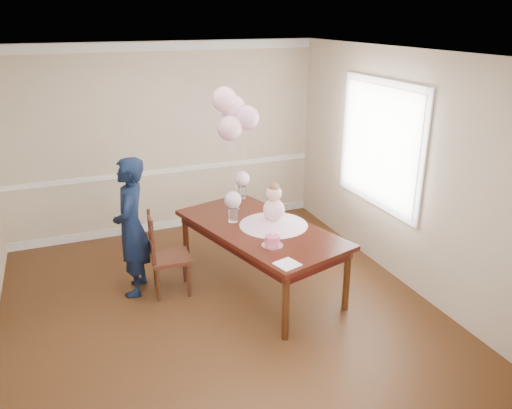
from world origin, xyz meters
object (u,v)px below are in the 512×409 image
birthday_cake (272,240)px  woman (131,227)px  dining_table_top (260,229)px  dining_chair_seat (170,258)px

birthday_cake → woman: bearing=143.6°
dining_table_top → dining_chair_seat: 1.08m
birthday_cake → woman: (-1.30, 0.96, -0.03)m
dining_chair_seat → woman: woman is taller
dining_table_top → woman: (-1.37, 0.46, 0.05)m
dining_chair_seat → dining_table_top: bearing=-10.7°
dining_chair_seat → woman: size_ratio=0.26×
dining_table_top → birthday_cake: (-0.07, -0.50, 0.09)m
dining_table_top → woman: bearing=145.5°
dining_table_top → dining_chair_seat: dining_table_top is taller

